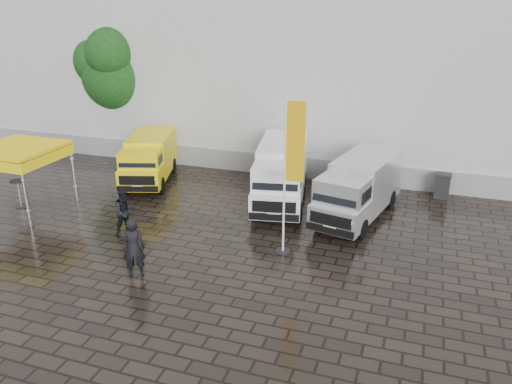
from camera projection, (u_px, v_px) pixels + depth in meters
ground at (266, 254)px, 16.76m from camera, size 120.00×120.00×0.00m
exhibition_hall at (387, 38)px, 28.15m from camera, size 44.00×16.00×12.00m
hall_plinth at (360, 174)px, 23.00m from camera, size 44.00×0.15×1.00m
van_yellow at (149, 160)px, 23.01m from camera, size 3.10×4.95×2.14m
van_white at (281, 175)px, 20.60m from camera, size 2.93×5.92×2.45m
van_silver at (359, 190)px, 19.15m from camera, size 2.91×5.64×2.33m
canopy_tent at (17, 151)px, 19.54m from camera, size 2.95×2.95×2.63m
flagpole at (290, 168)px, 15.78m from camera, size 0.88×0.50×5.34m
tree at (119, 70)px, 26.68m from camera, size 3.91×4.01×7.02m
cocktail_table at (20, 194)px, 20.37m from camera, size 0.60×0.60×1.15m
wheelie_bin at (442, 186)px, 21.36m from camera, size 0.69×0.69×1.08m
person_front at (133, 248)px, 15.06m from camera, size 0.83×0.71×1.93m
person_tent at (125, 212)px, 17.84m from camera, size 1.03×1.09×1.77m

